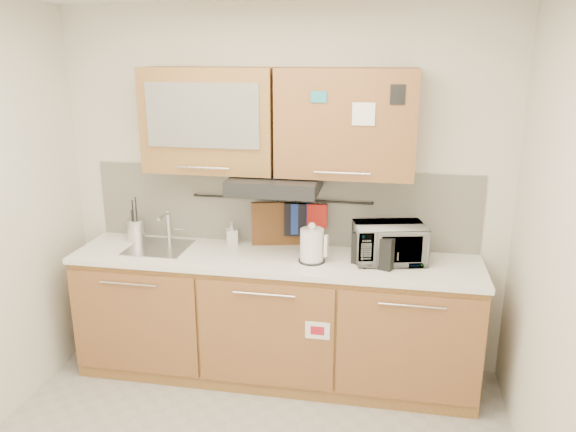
% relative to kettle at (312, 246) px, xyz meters
% --- Properties ---
extents(wall_back, '(3.20, 0.00, 3.20)m').
position_rel_kettle_xyz_m(wall_back, '(-0.27, 0.36, 0.27)').
color(wall_back, silver).
rests_on(wall_back, ground).
extents(base_cabinet, '(2.80, 0.64, 0.88)m').
position_rel_kettle_xyz_m(base_cabinet, '(-0.27, 0.05, -0.62)').
color(base_cabinet, '#A6753B').
rests_on(base_cabinet, floor).
extents(countertop, '(2.82, 0.62, 0.04)m').
position_rel_kettle_xyz_m(countertop, '(-0.27, 0.05, -0.13)').
color(countertop, white).
rests_on(countertop, base_cabinet).
extents(backsplash, '(2.80, 0.02, 0.56)m').
position_rel_kettle_xyz_m(backsplash, '(-0.27, 0.35, 0.17)').
color(backsplash, silver).
rests_on(backsplash, countertop).
extents(upper_cabinets, '(1.82, 0.37, 0.70)m').
position_rel_kettle_xyz_m(upper_cabinets, '(-0.28, 0.18, 0.80)').
color(upper_cabinets, '#A6753B').
rests_on(upper_cabinets, wall_back).
extents(range_hood, '(0.60, 0.46, 0.10)m').
position_rel_kettle_xyz_m(range_hood, '(-0.27, 0.11, 0.39)').
color(range_hood, black).
rests_on(range_hood, upper_cabinets).
extents(sink, '(0.42, 0.40, 0.26)m').
position_rel_kettle_xyz_m(sink, '(-1.12, 0.07, -0.11)').
color(sink, silver).
rests_on(sink, countertop).
extents(utensil_rail, '(1.30, 0.02, 0.02)m').
position_rel_kettle_xyz_m(utensil_rail, '(-0.27, 0.31, 0.23)').
color(utensil_rail, black).
rests_on(utensil_rail, backsplash).
extents(utensil_crock, '(0.16, 0.16, 0.33)m').
position_rel_kettle_xyz_m(utensil_crock, '(-1.35, 0.20, -0.02)').
color(utensil_crock, silver).
rests_on(utensil_crock, countertop).
extents(kettle, '(0.20, 0.18, 0.28)m').
position_rel_kettle_xyz_m(kettle, '(0.00, 0.00, 0.00)').
color(kettle, silver).
rests_on(kettle, countertop).
extents(toaster, '(0.32, 0.27, 0.21)m').
position_rel_kettle_xyz_m(toaster, '(0.42, 0.03, -0.00)').
color(toaster, black).
rests_on(toaster, countertop).
extents(microwave, '(0.52, 0.41, 0.26)m').
position_rel_kettle_xyz_m(microwave, '(0.51, 0.11, 0.02)').
color(microwave, '#999999').
rests_on(microwave, countertop).
extents(soap_bottle, '(0.10, 0.10, 0.17)m').
position_rel_kettle_xyz_m(soap_bottle, '(-0.62, 0.24, -0.02)').
color(soap_bottle, '#999999').
rests_on(soap_bottle, countertop).
extents(cutting_board, '(0.36, 0.11, 0.46)m').
position_rel_kettle_xyz_m(cutting_board, '(-0.30, 0.30, -0.02)').
color(cutting_board, brown).
rests_on(cutting_board, utensil_rail).
extents(oven_mitt, '(0.14, 0.07, 0.22)m').
position_rel_kettle_xyz_m(oven_mitt, '(-0.13, 0.30, 0.10)').
color(oven_mitt, '#203896').
rests_on(oven_mitt, utensil_rail).
extents(dark_pouch, '(0.15, 0.05, 0.24)m').
position_rel_kettle_xyz_m(dark_pouch, '(-0.17, 0.30, 0.09)').
color(dark_pouch, black).
rests_on(dark_pouch, utensil_rail).
extents(pot_holder, '(0.14, 0.03, 0.17)m').
position_rel_kettle_xyz_m(pot_holder, '(-0.01, 0.30, 0.12)').
color(pot_holder, red).
rests_on(pot_holder, utensil_rail).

